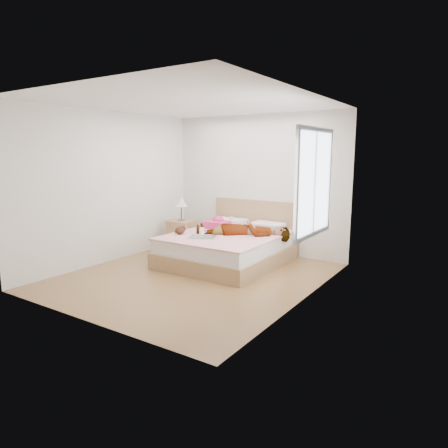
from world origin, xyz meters
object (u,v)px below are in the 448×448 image
at_px(woman, 243,227).
at_px(nightstand, 182,233).
at_px(phone, 231,218).
at_px(magazine, 202,237).
at_px(bed, 230,246).
at_px(towel, 217,223).
at_px(coffee_mug, 202,231).
at_px(plush_toy, 180,230).

distance_m(woman, nightstand, 1.51).
xyz_separation_m(phone, magazine, (0.11, -1.07, -0.17)).
distance_m(bed, nightstand, 1.29).
xyz_separation_m(towel, coffee_mug, (0.09, -0.59, -0.04)).
xyz_separation_m(woman, coffee_mug, (-0.58, -0.42, -0.06)).
distance_m(phone, magazine, 1.09).
relative_size(woman, towel, 3.79).
bearing_deg(nightstand, towel, 3.10).
height_order(coffee_mug, plush_toy, plush_toy).
bearing_deg(towel, plush_toy, -105.31).
bearing_deg(coffee_mug, woman, 35.58).
bearing_deg(magazine, coffee_mug, 127.98).
bearing_deg(nightstand, bed, -10.34).
relative_size(woman, coffee_mug, 11.41).
relative_size(woman, magazine, 2.86).
relative_size(magazine, coffee_mug, 3.99).
bearing_deg(woman, phone, -152.51).
bearing_deg(magazine, woman, 59.86).
distance_m(woman, phone, 0.64).
height_order(phone, towel, towel).
bearing_deg(woman, nightstand, -118.82).
xyz_separation_m(bed, plush_toy, (-0.68, -0.52, 0.30)).
bearing_deg(phone, plush_toy, -134.70).
bearing_deg(coffee_mug, magazine, -52.02).
distance_m(magazine, nightstand, 1.36).
xyz_separation_m(phone, coffee_mug, (-0.08, -0.82, -0.12)).
xyz_separation_m(bed, magazine, (-0.17, -0.56, 0.24)).
bearing_deg(plush_toy, coffee_mug, 34.02).
bearing_deg(phone, coffee_mug, -119.65).
relative_size(bed, coffee_mug, 14.75).
bearing_deg(phone, nightstand, 171.60).
xyz_separation_m(magazine, nightstand, (-1.09, 0.80, -0.18)).
xyz_separation_m(bed, nightstand, (-1.27, 0.23, 0.07)).
bearing_deg(plush_toy, bed, 37.59).
distance_m(towel, magazine, 0.89).
height_order(bed, plush_toy, bed).
bearing_deg(bed, coffee_mug, -139.68).
distance_m(phone, plush_toy, 1.10).
bearing_deg(magazine, phone, 96.02).
xyz_separation_m(woman, nightstand, (-1.48, 0.13, -0.28)).
bearing_deg(woman, magazine, -54.00).
bearing_deg(phone, towel, -150.94).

